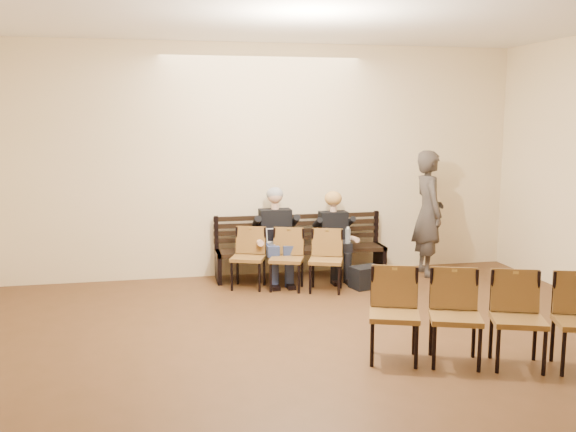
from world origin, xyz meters
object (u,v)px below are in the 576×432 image
chair_row_back (487,319)px  chair_row_front (287,260)px  seated_woman (335,238)px  bag (366,277)px  laptop (278,246)px  water_bottle (348,244)px  bench (301,263)px  seated_man (276,235)px  passerby (429,204)px

chair_row_back → chair_row_front: bearing=133.1°
seated_woman → bag: size_ratio=2.84×
laptop → water_bottle: water_bottle is taller
seated_woman → bag: bearing=-68.1°
bench → chair_row_front: size_ratio=1.67×
bench → water_bottle: 0.81m
seated_man → bag: seated_man is taller
bench → laptop: (-0.42, -0.32, 0.33)m
laptop → chair_row_back: (1.40, -3.44, -0.09)m
seated_woman → chair_row_front: seated_woman is taller
bench → bag: size_ratio=6.14×
bench → bag: (0.76, -0.80, -0.07)m
bench → seated_man: 0.63m
bag → chair_row_back: size_ratio=0.19×
seated_man → bag: (1.17, -0.68, -0.54)m
seated_woman → chair_row_back: seated_woman is taller
bench → passerby: 2.15m
passerby → chair_row_back: (-0.96, -3.53, -0.63)m
water_bottle → passerby: (1.34, 0.19, 0.53)m
bench → bag: 1.10m
seated_man → bag: size_ratio=3.28×
seated_woman → water_bottle: size_ratio=4.80×
passerby → chair_row_back: passerby is taller
seated_woman → chair_row_front: bearing=-148.2°
seated_man → passerby: size_ratio=0.63×
seated_man → seated_woman: bearing=0.0°
passerby → chair_row_back: size_ratio=0.97×
laptop → water_bottle: size_ratio=1.20×
water_bottle → chair_row_front: 1.00m
seated_woman → laptop: size_ratio=4.00×
water_bottle → bag: 0.59m
water_bottle → chair_row_back: (0.38, -3.34, -0.11)m
bench → seated_woman: bearing=-13.7°
laptop → chair_row_back: chair_row_back is taller
laptop → passerby: bearing=11.7°
seated_woman → chair_row_front: size_ratio=0.77×
seated_woman → bag: 0.85m
chair_row_front → seated_man: bearing=115.1°
laptop → bench: bearing=47.1°
seated_man → seated_woman: 0.90m
seated_woman → chair_row_back: bearing=-82.3°
chair_row_front → water_bottle: bearing=33.8°
water_bottle → chair_row_back: size_ratio=0.11×
water_bottle → passerby: passerby is taller
bench → seated_woman: size_ratio=2.16×
bag → chair_row_back: chair_row_back is taller
chair_row_front → laptop: bearing=119.9°
seated_man → chair_row_back: bearing=-69.1°
bench → seated_woman: seated_woman is taller
bench → chair_row_front: chair_row_front is taller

